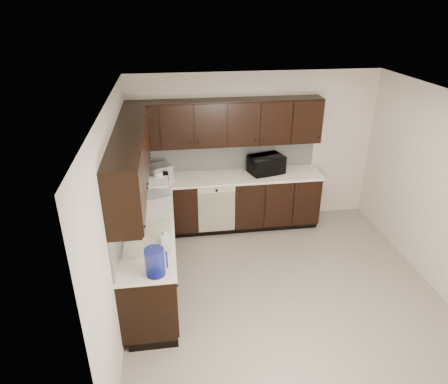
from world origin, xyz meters
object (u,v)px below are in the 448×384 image
Objects in this scene: storage_bin at (151,188)px; blue_pitcher at (155,262)px; sink at (149,243)px; toaster_oven at (158,173)px; microwave at (266,164)px.

blue_pitcher is at bearing -87.20° from storage_bin.
toaster_oven is at bearing 86.21° from sink.
toaster_oven reaches higher than storage_bin.
blue_pitcher is (-1.73, -2.42, 0.00)m from microwave.
sink is 1.72m from toaster_oven.
toaster_oven is 0.78× the size of storage_bin.
toaster_oven is (0.11, 1.70, 0.18)m from sink.
blue_pitcher is at bearing -141.76° from microwave.
storage_bin is (0.01, 1.20, 0.15)m from sink.
toaster_oven is (-1.71, -0.03, -0.03)m from microwave.
microwave is 1.71m from toaster_oven.
toaster_oven is 0.52m from storage_bin.
toaster_oven is at bearing 164.76° from microwave.
sink reaches higher than toaster_oven.
sink is 1.21m from storage_bin.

